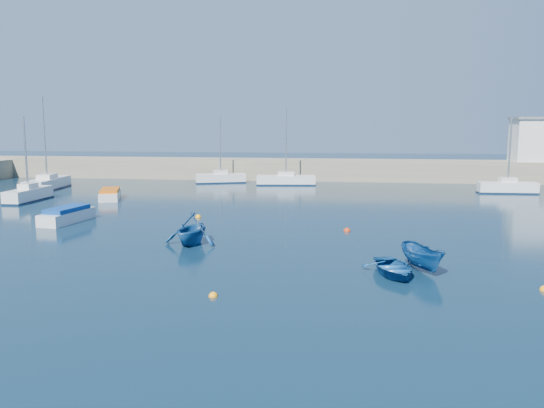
# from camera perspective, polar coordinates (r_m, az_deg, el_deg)

# --- Properties ---
(ground) EXTENTS (220.00, 220.00, 0.00)m
(ground) POSITION_cam_1_polar(r_m,az_deg,el_deg) (23.21, -4.10, -9.14)
(ground) COLOR #0C2334
(ground) RESTS_ON ground
(back_wall) EXTENTS (96.00, 4.50, 2.60)m
(back_wall) POSITION_cam_1_polar(r_m,az_deg,el_deg) (68.04, 3.69, 3.72)
(back_wall) COLOR gray
(back_wall) RESTS_ON ground
(sailboat_3) EXTENTS (1.62, 5.76, 7.79)m
(sailboat_3) POSITION_cam_1_polar(r_m,az_deg,el_deg) (53.90, -24.72, 0.98)
(sailboat_3) COLOR silver
(sailboat_3) RESTS_ON ground
(sailboat_4) EXTENTS (2.97, 7.83, 9.98)m
(sailboat_4) POSITION_cam_1_polar(r_m,az_deg,el_deg) (62.68, -23.00, 2.06)
(sailboat_4) COLOR silver
(sailboat_4) RESTS_ON ground
(sailboat_5) EXTENTS (6.20, 3.60, 7.98)m
(sailboat_5) POSITION_cam_1_polar(r_m,az_deg,el_deg) (64.58, -5.54, 2.83)
(sailboat_5) COLOR silver
(sailboat_5) RESTS_ON ground
(sailboat_6) EXTENTS (6.99, 2.68, 8.93)m
(sailboat_6) POSITION_cam_1_polar(r_m,az_deg,el_deg) (62.13, 1.51, 2.63)
(sailboat_6) COLOR silver
(sailboat_6) RESTS_ON ground
(sailboat_7) EXTENTS (5.82, 1.75, 7.80)m
(sailboat_7) POSITION_cam_1_polar(r_m,az_deg,el_deg) (59.68, 23.99, 1.68)
(sailboat_7) COLOR silver
(sailboat_7) RESTS_ON ground
(motorboat_1) EXTENTS (2.28, 4.83, 1.14)m
(motorboat_1) POSITION_cam_1_polar(r_m,az_deg,el_deg) (41.13, -21.17, -1.12)
(motorboat_1) COLOR silver
(motorboat_1) RESTS_ON ground
(motorboat_2) EXTENTS (3.19, 5.11, 0.99)m
(motorboat_2) POSITION_cam_1_polar(r_m,az_deg,el_deg) (52.63, -17.02, 1.02)
(motorboat_2) COLOR silver
(motorboat_2) RESTS_ON ground
(dinghy_center) EXTENTS (3.18, 3.90, 0.71)m
(dinghy_center) POSITION_cam_1_polar(r_m,az_deg,el_deg) (25.77, 12.91, -6.72)
(dinghy_center) COLOR navy
(dinghy_center) RESTS_ON ground
(dinghy_left) EXTENTS (3.45, 3.88, 1.88)m
(dinghy_left) POSITION_cam_1_polar(r_m,az_deg,el_deg) (31.66, -8.68, -2.65)
(dinghy_left) COLOR navy
(dinghy_left) RESTS_ON ground
(dinghy_right) EXTENTS (2.36, 3.52, 1.27)m
(dinghy_right) POSITION_cam_1_polar(r_m,az_deg,el_deg) (26.83, 15.91, -5.60)
(dinghy_right) COLOR navy
(dinghy_right) RESTS_ON ground
(buoy_0) EXTENTS (0.39, 0.39, 0.39)m
(buoy_0) POSITION_cam_1_polar(r_m,az_deg,el_deg) (22.38, -6.34, -9.85)
(buoy_0) COLOR orange
(buoy_0) RESTS_ON ground
(buoy_1) EXTENTS (0.47, 0.47, 0.47)m
(buoy_1) POSITION_cam_1_polar(r_m,az_deg,el_deg) (35.68, 8.08, -2.91)
(buoy_1) COLOR #B4310D
(buoy_1) RESTS_ON ground
(buoy_3) EXTENTS (0.46, 0.46, 0.46)m
(buoy_3) POSITION_cam_1_polar(r_m,az_deg,el_deg) (40.86, -7.94, -1.44)
(buoy_3) COLOR orange
(buoy_3) RESTS_ON ground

